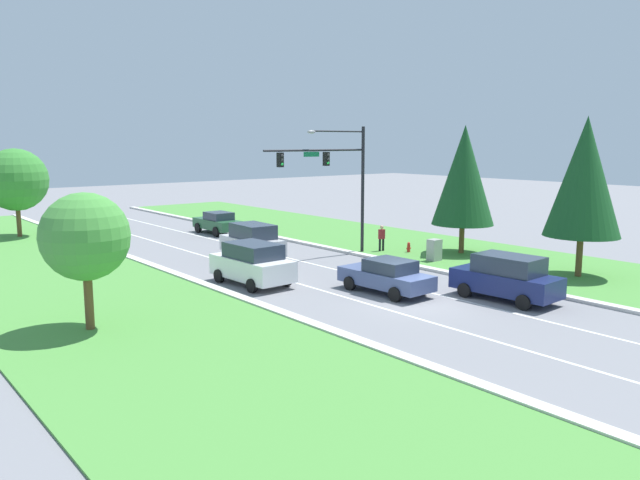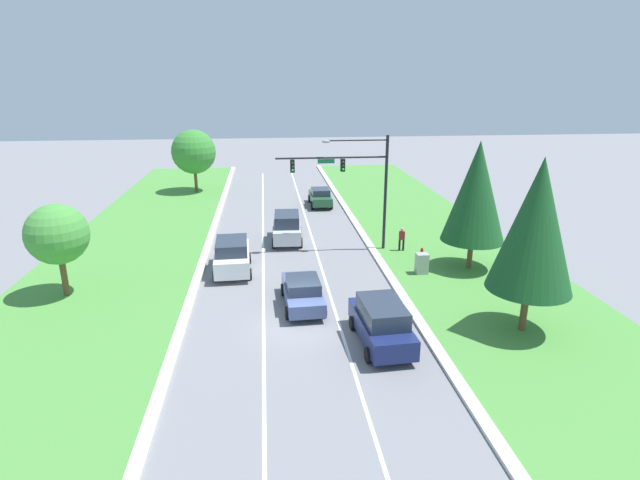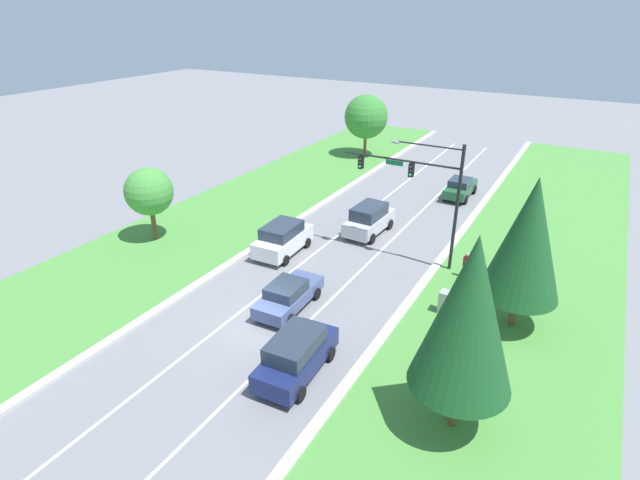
{
  "view_description": "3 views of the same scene",
  "coord_description": "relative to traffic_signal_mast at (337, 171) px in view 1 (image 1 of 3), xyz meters",
  "views": [
    {
      "loc": [
        -19.61,
        -17.85,
        6.86
      ],
      "look_at": [
        0.88,
        7.65,
        1.69
      ],
      "focal_mm": 35.0,
      "sensor_mm": 36.0,
      "label": 1
    },
    {
      "loc": [
        -1.47,
        -21.51,
        11.18
      ],
      "look_at": [
        1.81,
        8.16,
        1.55
      ],
      "focal_mm": 28.0,
      "sensor_mm": 36.0,
      "label": 2
    },
    {
      "loc": [
        12.83,
        -16.77,
        14.74
      ],
      "look_at": [
        -1.55,
        8.46,
        0.91
      ],
      "focal_mm": 28.0,
      "sensor_mm": 36.0,
      "label": 3
    }
  ],
  "objects": [
    {
      "name": "lane_stripe_inner_left",
      "position": [
        -6.15,
        -10.37,
        -5.17
      ],
      "size": [
        0.14,
        81.0,
        0.01
      ],
      "color": "white",
      "rests_on": "ground_plane"
    },
    {
      "name": "white_suv",
      "position": [
        -7.98,
        -3.11,
        -4.13
      ],
      "size": [
        2.37,
        4.62,
        2.04
      ],
      "rotation": [
        0.0,
        0.0,
        0.04
      ],
      "color": "white",
      "rests_on": "ground_plane"
    },
    {
      "name": "oak_far_left_tree",
      "position": [
        -16.71,
        -5.76,
        -1.69
      ],
      "size": [
        3.18,
        3.18,
        5.09
      ],
      "color": "brown",
      "rests_on": "ground_plane"
    },
    {
      "name": "forest_sedan",
      "position": [
        -0.85,
        12.86,
        -4.32
      ],
      "size": [
        1.99,
        4.53,
        1.65
      ],
      "rotation": [
        0.0,
        0.0,
        -0.0
      ],
      "color": "#235633",
      "rests_on": "ground_plane"
    },
    {
      "name": "traffic_signal_mast",
      "position": [
        0.0,
        0.0,
        0.0
      ],
      "size": [
        7.36,
        0.41,
        7.77
      ],
      "color": "black",
      "rests_on": "ground_plane"
    },
    {
      "name": "lane_stripe_inner_right",
      "position": [
        -2.55,
        -10.37,
        -5.17
      ],
      "size": [
        0.14,
        81.0,
        0.01
      ],
      "color": "white",
      "rests_on": "ground_plane"
    },
    {
      "name": "pedestrian",
      "position": [
        3.2,
        -0.59,
        -4.23
      ],
      "size": [
        0.41,
        0.27,
        1.69
      ],
      "rotation": [
        0.0,
        0.0,
        3.01
      ],
      "color": "black",
      "rests_on": "ground_plane"
    },
    {
      "name": "ground_plane",
      "position": [
        -4.35,
        -10.37,
        -5.17
      ],
      "size": [
        160.0,
        160.0,
        0.0
      ],
      "primitive_type": "plane",
      "color": "slate"
    },
    {
      "name": "conifer_far_right_tree",
      "position": [
        5.81,
        -12.22,
        -0.05
      ],
      "size": [
        3.74,
        3.74,
        8.13
      ],
      "color": "brown",
      "rests_on": "ground_plane"
    },
    {
      "name": "utility_cabinet",
      "position": [
        3.29,
        -4.82,
        -4.51
      ],
      "size": [
        0.7,
        0.6,
        1.32
      ],
      "color": "#9E9E99",
      "rests_on": "ground_plane"
    },
    {
      "name": "fire_hydrant",
      "position": [
        4.21,
        -1.96,
        -4.83
      ],
      "size": [
        0.34,
        0.2,
        0.7
      ],
      "color": "red",
      "rests_on": "ground_plane"
    },
    {
      "name": "navy_suv",
      "position": [
        -0.98,
        -12.61,
        -4.16
      ],
      "size": [
        2.3,
        4.74,
        1.99
      ],
      "rotation": [
        0.0,
        0.0,
        0.06
      ],
      "color": "navy",
      "rests_on": "ground_plane"
    },
    {
      "name": "curb_strip_right",
      "position": [
        1.3,
        -10.37,
        -5.1
      ],
      "size": [
        0.5,
        90.0,
        0.15
      ],
      "color": "beige",
      "rests_on": "ground_plane"
    },
    {
      "name": "silver_suv",
      "position": [
        -4.41,
        2.45,
        -4.09
      ],
      "size": [
        2.26,
        4.67,
        2.11
      ],
      "rotation": [
        0.0,
        0.0,
        -0.04
      ],
      "color": "silver",
      "rests_on": "ground_plane"
    },
    {
      "name": "slate_blue_sedan",
      "position": [
        -4.12,
        -8.4,
        -4.37
      ],
      "size": [
        2.15,
        4.65,
        1.58
      ],
      "rotation": [
        0.0,
        0.0,
        0.04
      ],
      "color": "#475684",
      "rests_on": "ground_plane"
    },
    {
      "name": "conifer_near_right_tree",
      "position": [
        6.52,
        -4.2,
        -0.32
      ],
      "size": [
        3.76,
        3.76,
        7.86
      ],
      "color": "brown",
      "rests_on": "ground_plane"
    },
    {
      "name": "oak_near_left_tree",
      "position": [
        -12.99,
        20.1,
        -1.0
      ],
      "size": [
        4.45,
        4.45,
        6.4
      ],
      "color": "brown",
      "rests_on": "ground_plane"
    },
    {
      "name": "curb_strip_left",
      "position": [
        -10.0,
        -10.37,
        -5.1
      ],
      "size": [
        0.5,
        90.0,
        0.15
      ],
      "color": "beige",
      "rests_on": "ground_plane"
    },
    {
      "name": "grass_verge_left",
      "position": [
        -15.25,
        -10.37,
        -5.13
      ],
      "size": [
        10.0,
        90.0,
        0.08
      ],
      "color": "#4C8E3D",
      "rests_on": "ground_plane"
    },
    {
      "name": "grass_verge_right",
      "position": [
        6.55,
        -10.37,
        -5.13
      ],
      "size": [
        10.0,
        90.0,
        0.08
      ],
      "color": "#4C8E3D",
      "rests_on": "ground_plane"
    }
  ]
}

